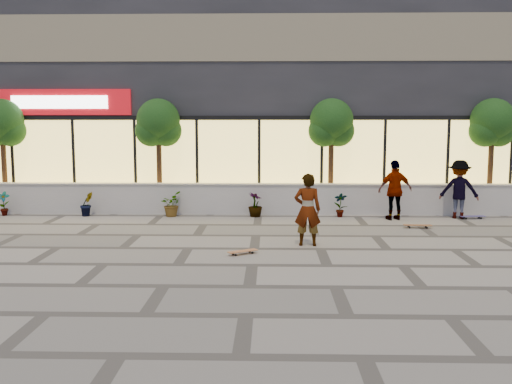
{
  "coord_description": "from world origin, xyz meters",
  "views": [
    {
      "loc": [
        0.38,
        -12.12,
        3.09
      ],
      "look_at": [
        0.02,
        2.53,
        1.3
      ],
      "focal_mm": 40.0,
      "sensor_mm": 36.0,
      "label": 1
    }
  ],
  "objects_px": {
    "tree_west": "(2,125)",
    "skateboard_center": "(243,251)",
    "tree_midwest": "(158,126)",
    "tree_east": "(492,126)",
    "tree_mideast": "(331,126)",
    "skateboard_right_near": "(418,225)",
    "skater_right_near": "(395,190)",
    "skateboard_right_far": "(473,216)",
    "skater_center": "(307,210)",
    "skater_right_far": "(459,189)"
  },
  "relations": [
    {
      "from": "tree_midwest",
      "to": "skater_center",
      "type": "xyz_separation_m",
      "value": [
        4.83,
        -5.66,
        -2.07
      ]
    },
    {
      "from": "skater_right_near",
      "to": "skateboard_right_far",
      "type": "distance_m",
      "value": 2.72
    },
    {
      "from": "tree_west",
      "to": "tree_mideast",
      "type": "relative_size",
      "value": 1.0
    },
    {
      "from": "tree_west",
      "to": "skateboard_right_far",
      "type": "xyz_separation_m",
      "value": [
        15.93,
        -1.52,
        -2.9
      ]
    },
    {
      "from": "tree_east",
      "to": "skater_right_far",
      "type": "relative_size",
      "value": 2.07
    },
    {
      "from": "tree_mideast",
      "to": "skater_right_far",
      "type": "distance_m",
      "value": 4.7
    },
    {
      "from": "tree_east",
      "to": "skater_center",
      "type": "relative_size",
      "value": 2.14
    },
    {
      "from": "tree_west",
      "to": "skateboard_center",
      "type": "relative_size",
      "value": 5.39
    },
    {
      "from": "skateboard_right_far",
      "to": "tree_mideast",
      "type": "bearing_deg",
      "value": 153.21
    },
    {
      "from": "tree_midwest",
      "to": "tree_east",
      "type": "xyz_separation_m",
      "value": [
        11.5,
        0.0,
        0.0
      ]
    },
    {
      "from": "tree_midwest",
      "to": "tree_mideast",
      "type": "relative_size",
      "value": 1.0
    },
    {
      "from": "skater_center",
      "to": "skateboard_right_far",
      "type": "relative_size",
      "value": 2.19
    },
    {
      "from": "skater_center",
      "to": "skateboard_right_near",
      "type": "bearing_deg",
      "value": -141.4
    },
    {
      "from": "tree_west",
      "to": "skateboard_right_far",
      "type": "distance_m",
      "value": 16.26
    },
    {
      "from": "tree_mideast",
      "to": "skater_right_far",
      "type": "bearing_deg",
      "value": -19.29
    },
    {
      "from": "tree_mideast",
      "to": "tree_east",
      "type": "xyz_separation_m",
      "value": [
        5.5,
        0.0,
        0.0
      ]
    },
    {
      "from": "tree_east",
      "to": "skater_right_near",
      "type": "bearing_deg",
      "value": -154.28
    },
    {
      "from": "tree_midwest",
      "to": "skateboard_right_near",
      "type": "xyz_separation_m",
      "value": [
        8.24,
        -3.19,
        -2.9
      ]
    },
    {
      "from": "tree_west",
      "to": "skateboard_center",
      "type": "bearing_deg",
      "value": -37.37
    },
    {
      "from": "tree_midwest",
      "to": "skateboard_center",
      "type": "relative_size",
      "value": 5.39
    },
    {
      "from": "tree_mideast",
      "to": "skateboard_right_near",
      "type": "distance_m",
      "value": 4.86
    },
    {
      "from": "skateboard_right_far",
      "to": "tree_west",
      "type": "bearing_deg",
      "value": 166.73
    },
    {
      "from": "tree_east",
      "to": "skater_center",
      "type": "distance_m",
      "value": 8.99
    },
    {
      "from": "skater_center",
      "to": "skateboard_center",
      "type": "bearing_deg",
      "value": 35.59
    },
    {
      "from": "tree_west",
      "to": "skateboard_center",
      "type": "xyz_separation_m",
      "value": [
        8.75,
        -6.68,
        -2.91
      ]
    },
    {
      "from": "skater_center",
      "to": "skater_right_far",
      "type": "bearing_deg",
      "value": -137.84
    },
    {
      "from": "tree_midwest",
      "to": "skateboard_center",
      "type": "xyz_separation_m",
      "value": [
        3.25,
        -6.68,
        -2.91
      ]
    },
    {
      "from": "skateboard_center",
      "to": "skater_right_near",
      "type": "bearing_deg",
      "value": 14.82
    },
    {
      "from": "skater_right_near",
      "to": "skateboard_center",
      "type": "relative_size",
      "value": 2.63
    },
    {
      "from": "skater_right_near",
      "to": "skateboard_center",
      "type": "height_order",
      "value": "skater_right_near"
    },
    {
      "from": "tree_midwest",
      "to": "skateboard_center",
      "type": "height_order",
      "value": "tree_midwest"
    },
    {
      "from": "skateboard_center",
      "to": "skateboard_right_near",
      "type": "xyz_separation_m",
      "value": [
        4.99,
        3.49,
        0.01
      ]
    },
    {
      "from": "tree_mideast",
      "to": "skateboard_right_near",
      "type": "bearing_deg",
      "value": -54.9
    },
    {
      "from": "skater_right_near",
      "to": "skateboard_center",
      "type": "xyz_separation_m",
      "value": [
        -4.62,
        -4.93,
        -0.88
      ]
    },
    {
      "from": "tree_west",
      "to": "tree_midwest",
      "type": "xyz_separation_m",
      "value": [
        5.5,
        0.0,
        0.0
      ]
    },
    {
      "from": "skater_right_far",
      "to": "skateboard_center",
      "type": "height_order",
      "value": "skater_right_far"
    },
    {
      "from": "skateboard_right_far",
      "to": "skater_right_near",
      "type": "bearing_deg",
      "value": 177.3
    },
    {
      "from": "tree_west",
      "to": "tree_east",
      "type": "relative_size",
      "value": 1.0
    },
    {
      "from": "skater_center",
      "to": "tree_east",
      "type": "bearing_deg",
      "value": -137.0
    },
    {
      "from": "tree_west",
      "to": "skater_center",
      "type": "distance_m",
      "value": 11.96
    },
    {
      "from": "tree_midwest",
      "to": "tree_mideast",
      "type": "distance_m",
      "value": 6.0
    },
    {
      "from": "skateboard_right_near",
      "to": "skateboard_right_far",
      "type": "height_order",
      "value": "same"
    },
    {
      "from": "skateboard_right_far",
      "to": "skater_right_far",
      "type": "bearing_deg",
      "value": 156.18
    },
    {
      "from": "tree_east",
      "to": "skateboard_right_far",
      "type": "xyz_separation_m",
      "value": [
        -1.07,
        -1.52,
        -2.9
      ]
    },
    {
      "from": "tree_west",
      "to": "skateboard_right_far",
      "type": "relative_size",
      "value": 4.68
    },
    {
      "from": "tree_mideast",
      "to": "skateboard_right_far",
      "type": "xyz_separation_m",
      "value": [
        4.43,
        -1.52,
        -2.9
      ]
    },
    {
      "from": "tree_mideast",
      "to": "skateboard_center",
      "type": "height_order",
      "value": "tree_mideast"
    },
    {
      "from": "tree_midwest",
      "to": "skateboard_right_far",
      "type": "height_order",
      "value": "tree_midwest"
    },
    {
      "from": "skater_right_near",
      "to": "skateboard_right_near",
      "type": "bearing_deg",
      "value": 92.6
    },
    {
      "from": "tree_midwest",
      "to": "tree_east",
      "type": "height_order",
      "value": "same"
    }
  ]
}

